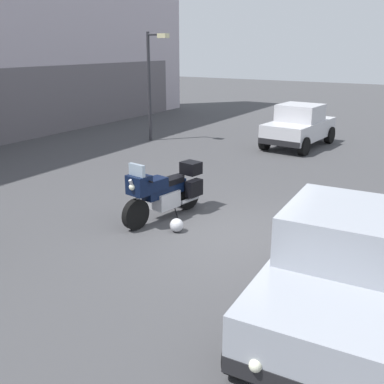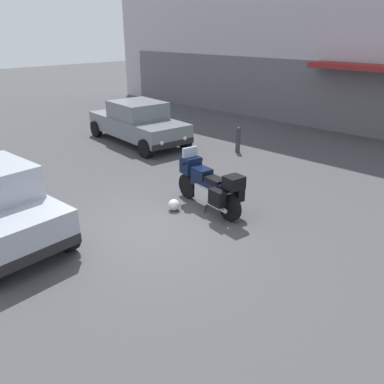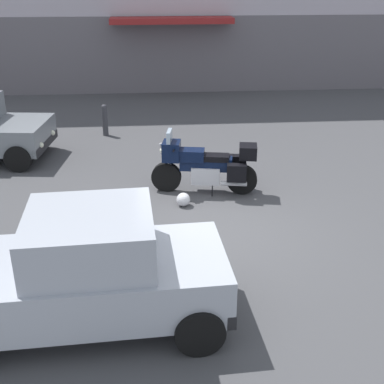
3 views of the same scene
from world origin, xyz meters
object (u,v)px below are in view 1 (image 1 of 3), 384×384
at_px(helmet, 177,225).
at_px(car_compact_side, 299,126).
at_px(car_hatchback_near, 342,270).
at_px(streetlamp_curbside, 152,75).
at_px(motorcycle, 165,191).

distance_m(helmet, car_compact_side, 9.15).
height_order(helmet, car_hatchback_near, car_hatchback_near).
height_order(car_compact_side, streetlamp_curbside, streetlamp_curbside).
xyz_separation_m(car_hatchback_near, car_compact_side, (10.64, 4.10, -0.04)).
distance_m(motorcycle, helmet, 0.96).
bearing_deg(streetlamp_curbside, motorcycle, -142.48).
bearing_deg(car_hatchback_near, helmet, -116.18).
relative_size(helmet, car_hatchback_near, 0.07).
bearing_deg(car_hatchback_near, motorcycle, -119.02).
bearing_deg(motorcycle, car_hatchback_near, 73.63).
height_order(motorcycle, helmet, motorcycle).
distance_m(motorcycle, car_compact_side, 8.58).
distance_m(car_hatchback_near, car_compact_side, 11.40).
distance_m(motorcycle, car_hatchback_near, 4.70).
relative_size(motorcycle, car_hatchback_near, 0.57).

